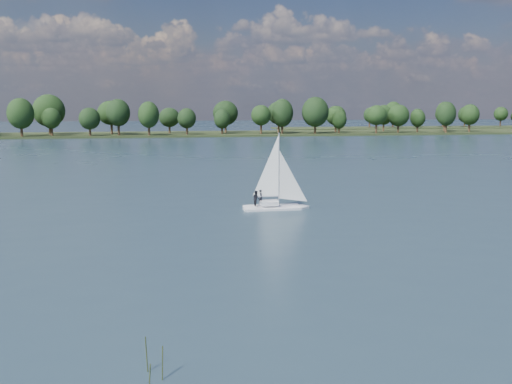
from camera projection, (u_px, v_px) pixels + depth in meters
ground at (217, 159)px, 129.31m from camera, size 700.00×700.00×0.00m
far_shore at (185, 135)px, 238.16m from camera, size 660.00×40.00×1.50m
far_shore_back at (471, 128)px, 314.01m from camera, size 220.00×30.00×1.40m
sailboat at (273, 188)px, 65.47m from camera, size 7.05×2.00×9.27m
treeline at (147, 116)px, 230.45m from camera, size 563.21×73.43×18.00m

